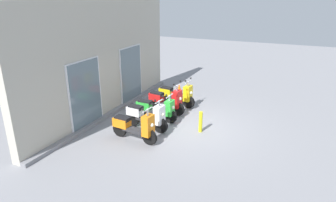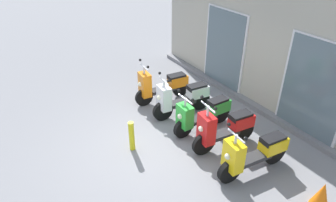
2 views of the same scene
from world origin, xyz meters
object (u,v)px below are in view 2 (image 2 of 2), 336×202
at_px(scooter_white, 181,98).
at_px(curb_bollard, 132,136).
at_px(scooter_orange, 162,85).
at_px(traffic_cone, 322,195).
at_px(scooter_green, 203,113).
at_px(scooter_yellow, 254,153).
at_px(scooter_red, 224,128).

height_order(scooter_white, curb_bollard, scooter_white).
bearing_deg(scooter_orange, scooter_white, 3.66).
bearing_deg(traffic_cone, scooter_orange, -174.64).
xyz_separation_m(scooter_orange, scooter_green, (1.66, 0.11, -0.04)).
xyz_separation_m(scooter_yellow, curb_bollard, (-1.89, -1.66, -0.12)).
relative_size(scooter_orange, scooter_white, 1.00).
distance_m(scooter_orange, scooter_red, 2.43).
bearing_deg(scooter_orange, scooter_red, 1.49).
bearing_deg(traffic_cone, scooter_green, -173.84).
distance_m(scooter_white, traffic_cone, 3.71).
height_order(scooter_yellow, curb_bollard, scooter_yellow).
bearing_deg(scooter_yellow, curb_bollard, -138.74).
xyz_separation_m(scooter_green, scooter_yellow, (1.66, -0.08, 0.02)).
height_order(scooter_white, scooter_yellow, scooter_white).
xyz_separation_m(scooter_white, traffic_cone, (3.69, 0.37, -0.23)).
bearing_deg(scooter_red, curb_bollard, -120.75).
bearing_deg(scooter_red, scooter_yellow, -1.77).
bearing_deg(scooter_white, traffic_cone, 5.75).
relative_size(scooter_green, traffic_cone, 3.09).
bearing_deg(scooter_yellow, scooter_orange, -179.38).
distance_m(scooter_orange, scooter_green, 1.66).
height_order(scooter_green, curb_bollard, scooter_green).
distance_m(scooter_yellow, traffic_cone, 1.31).
distance_m(scooter_white, curb_bollard, 1.78).
bearing_deg(scooter_white, scooter_yellow, -0.45).
bearing_deg(traffic_cone, curb_bollard, -146.75).
xyz_separation_m(scooter_orange, scooter_yellow, (3.31, 0.04, -0.02)).
relative_size(scooter_green, curb_bollard, 2.29).
distance_m(scooter_orange, scooter_yellow, 3.32).
relative_size(scooter_white, scooter_yellow, 0.99).
relative_size(scooter_orange, scooter_red, 1.03).
relative_size(traffic_cone, curb_bollard, 0.74).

